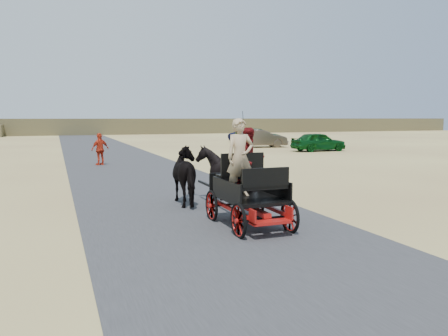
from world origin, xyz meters
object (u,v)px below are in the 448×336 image
object	(u,v)px
pedestrian	(100,149)
car_a	(318,142)
car_b	(260,138)
horse_right	(224,174)
car_c	(259,136)
carriage	(249,211)
car_d	(246,136)
horse_left	(189,176)

from	to	relation	value
pedestrian	car_a	world-z (taller)	pedestrian
car_a	car_b	world-z (taller)	car_b
horse_right	car_c	size ratio (longest dim) A/B	0.34
horse_right	car_c	distance (m)	31.17
pedestrian	car_b	bearing A→B (deg)	-171.68
pedestrian	car_b	xyz separation A→B (m)	(14.22, 9.83, -0.10)
car_c	carriage	bearing A→B (deg)	173.97
car_a	car_d	world-z (taller)	car_a
pedestrian	car_d	xyz separation A→B (m)	(17.46, 20.03, -0.28)
horse_left	car_a	world-z (taller)	horse_left
car_b	carriage	bearing A→B (deg)	159.64
carriage	car_d	size ratio (longest dim) A/B	0.57
horse_left	car_b	world-z (taller)	horse_left
pedestrian	car_b	world-z (taller)	pedestrian
car_c	car_d	size ratio (longest dim) A/B	1.19
car_c	car_b	bearing A→B (deg)	175.40
horse_right	car_c	world-z (taller)	horse_right
carriage	horse_right	world-z (taller)	horse_right
car_b	car_d	xyz separation A→B (m)	(3.24, 10.19, -0.18)
car_d	horse_right	bearing A→B (deg)	131.66
pedestrian	car_a	bearing A→B (deg)	168.42
horse_left	car_c	distance (m)	31.69
horse_left	car_a	size ratio (longest dim) A/B	0.48
pedestrian	car_b	size ratio (longest dim) A/B	0.37
horse_right	car_b	xyz separation A→B (m)	(11.71, 21.74, -0.09)
carriage	pedestrian	distance (m)	15.04
car_b	car_d	world-z (taller)	car_b
car_d	car_c	bearing A→B (deg)	149.61
horse_left	car_b	xyz separation A→B (m)	(12.81, 21.74, -0.08)
carriage	horse_right	xyz separation A→B (m)	(0.55, 3.00, 0.49)
pedestrian	car_d	size ratio (longest dim) A/B	0.41
horse_right	pedestrian	size ratio (longest dim) A/B	0.98
carriage	car_b	size ratio (longest dim) A/B	0.52
carriage	car_a	distance (m)	24.14
horse_right	carriage	bearing A→B (deg)	79.61
carriage	car_b	world-z (taller)	car_b
horse_right	car_a	size ratio (longest dim) A/B	0.40
pedestrian	car_c	world-z (taller)	pedestrian
car_c	car_d	distance (m)	4.33
pedestrian	car_b	distance (m)	17.29
car_c	car_d	world-z (taller)	car_c
car_a	horse_right	bearing A→B (deg)	138.99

